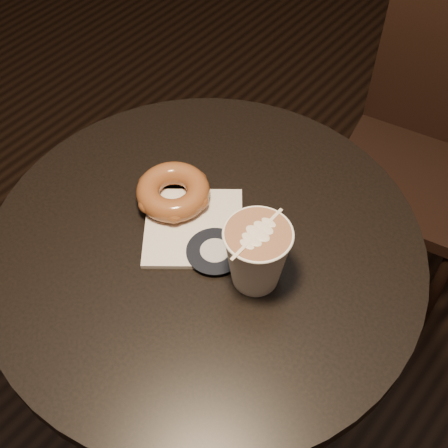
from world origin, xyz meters
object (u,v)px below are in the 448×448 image
at_px(chair, 432,128).
at_px(latte_cup, 257,256).
at_px(doughnut, 173,192).
at_px(cafe_table, 207,308).
at_px(pastry_bag, 194,227).

xyz_separation_m(chair, latte_cup, (0.02, -0.74, 0.29)).
xyz_separation_m(chair, doughnut, (-0.17, -0.71, 0.27)).
distance_m(cafe_table, chair, 0.74).
bearing_deg(doughnut, cafe_table, -19.20).
bearing_deg(doughnut, chair, 76.28).
height_order(doughnut, latte_cup, latte_cup).
bearing_deg(pastry_bag, chair, 42.28).
relative_size(cafe_table, doughnut, 6.18).
xyz_separation_m(chair, pastry_bag, (-0.11, -0.73, 0.24)).
bearing_deg(cafe_table, doughnut, 160.80).
relative_size(chair, doughnut, 7.54).
bearing_deg(latte_cup, pastry_bag, 175.37).
bearing_deg(doughnut, pastry_bag, -18.70).
height_order(chair, latte_cup, chair).
relative_size(pastry_bag, latte_cup, 1.40).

